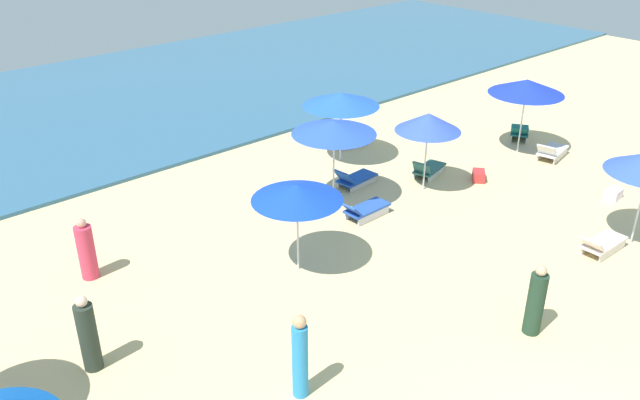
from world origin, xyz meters
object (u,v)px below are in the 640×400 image
Objects in this scene: lounge_chair_5_0 at (602,244)px; umbrella_6 at (527,87)px; umbrella_1 at (428,122)px; lounge_chair_7_1 at (365,210)px; lounge_chair_3_0 at (349,139)px; beachgoer_0 at (88,335)px; umbrella_0 at (297,192)px; lounge_chair_6_1 at (552,151)px; beachgoer_1 at (536,302)px; lounge_chair_1_0 at (428,169)px; lounge_chair_7_0 at (354,179)px; umbrella_7 at (334,127)px; cooler_box_1 at (479,176)px; lounge_chair_6_0 at (520,132)px; beachgoer_2 at (86,251)px; beachgoer_3 at (300,357)px; cooler_box_0 at (614,194)px; umbrella_3 at (341,99)px.

umbrella_6 is (4.12, 5.08, 2.04)m from lounge_chair_5_0.
umbrella_1 is 1.64× the size of lounge_chair_7_1.
beachgoer_0 reaches higher than lounge_chair_3_0.
umbrella_0 is 10.26m from umbrella_6.
lounge_chair_6_1 reaches higher than lounge_chair_7_1.
lounge_chair_7_1 is at bearing -100.93° from beachgoer_1.
umbrella_0 is 8.15m from lounge_chair_3_0.
lounge_chair_6_1 is 9.67m from beachgoer_1.
lounge_chair_7_0 is at bearing 51.67° from lounge_chair_1_0.
umbrella_1 is 6.99m from beachgoer_1.
umbrella_7 reaches higher than lounge_chair_5_0.
beachgoer_1 is (-4.06, -0.58, 0.51)m from lounge_chair_5_0.
umbrella_7 reaches higher than lounge_chair_6_1.
lounge_chair_6_1 is at bearing -153.11° from beachgoer_1.
cooler_box_1 is (5.30, 5.17, -0.59)m from beachgoer_1.
lounge_chair_6_0 is 8.64m from umbrella_7.
lounge_chair_5_0 is 7.73m from lounge_chair_6_0.
cooler_box_1 is (-2.88, -0.49, -2.12)m from umbrella_6.
lounge_chair_1_0 is at bearing 55.29° from lounge_chair_6_1.
umbrella_6 is 1.01× the size of umbrella_7.
beachgoer_2 is (-14.40, 3.39, 0.45)m from lounge_chair_6_1.
lounge_chair_1_0 is 10.23m from beachgoer_3.
umbrella_1 is 5.45m from lounge_chair_6_1.
lounge_chair_7_0 is at bearing -52.47° from cooler_box_0.
lounge_chair_5_0 is at bearing -149.90° from lounge_chair_7_1.
umbrella_3 is 1.49× the size of beachgoer_0.
lounge_chair_5_0 is at bearing -173.44° from beachgoer_1.
umbrella_3 reaches higher than lounge_chair_3_0.
lounge_chair_5_0 is 0.86× the size of beachgoer_3.
lounge_chair_6_1 is (0.31, -1.07, -2.02)m from umbrella_6.
umbrella_1 is 3.27m from umbrella_3.
umbrella_3 reaches higher than beachgoer_2.
cooler_box_1 is at bearing -137.26° from beachgoer_1.
lounge_chair_5_0 is at bearing 17.47° from cooler_box_0.
beachgoer_1 is at bearing -67.70° from umbrella_0.
beachgoer_1 is 5.03m from beachgoer_3.
umbrella_7 is 1.44× the size of beachgoer_3.
umbrella_7 reaches higher than umbrella_1.
umbrella_0 is 1.36× the size of beachgoer_0.
lounge_chair_7_1 is 7.37m from cooler_box_0.
lounge_chair_5_0 is 0.96× the size of lounge_chair_6_1.
umbrella_7 reaches higher than lounge_chair_6_0.
umbrella_3 is 2.71m from lounge_chair_7_0.
umbrella_1 is 2.87m from umbrella_7.
lounge_chair_3_0 is at bearing -116.94° from cooler_box_1.
lounge_chair_5_0 is (0.87, -8.55, -1.85)m from umbrella_3.
lounge_chair_6_1 is at bearing 124.41° from lounge_chair_6_0.
umbrella_3 is 4.62× the size of cooler_box_0.
umbrella_3 is 8.79m from lounge_chair_5_0.
beachgoer_2 reaches higher than cooler_box_0.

